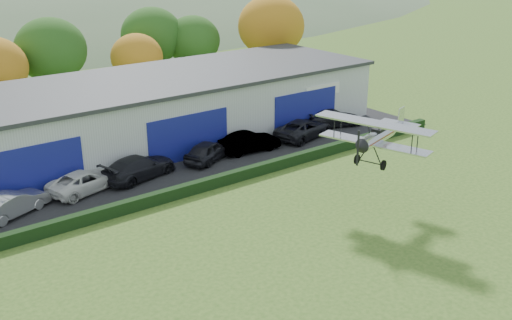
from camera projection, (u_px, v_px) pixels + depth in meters
ground at (350, 316)px, 27.24m from camera, size 300.00×300.00×0.00m
apron at (174, 168)px, 44.53m from camera, size 48.00×9.00×0.05m
hedge at (209, 183)px, 40.83m from camera, size 46.00×0.60×0.80m
hangar at (151, 110)px, 49.92m from camera, size 40.60×12.60×5.30m
tree_belt at (44, 58)px, 55.90m from camera, size 75.70×13.22×10.12m
car_1 at (13, 204)px, 36.76m from camera, size 4.92×3.33×1.53m
car_2 at (85, 181)px, 40.27m from camera, size 5.68×3.73×1.45m
car_3 at (139, 167)px, 42.40m from camera, size 6.16×3.66×1.67m
car_4 at (208, 151)px, 45.71m from camera, size 5.06×3.67×1.60m
car_5 at (250, 142)px, 47.64m from camera, size 5.11×2.20×1.64m
car_6 at (304, 129)px, 50.99m from camera, size 6.23×3.87×1.61m
car_7 at (333, 118)px, 54.15m from camera, size 5.67×3.67×1.53m
biplane at (380, 134)px, 36.57m from camera, size 6.58×7.45×2.79m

